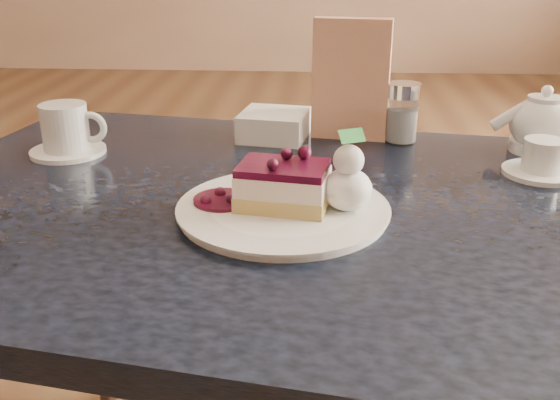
# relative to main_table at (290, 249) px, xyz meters

# --- Properties ---
(main_table) EXTENTS (1.32, 0.99, 0.75)m
(main_table) POSITION_rel_main_table_xyz_m (0.00, 0.00, 0.00)
(main_table) COLOR black
(main_table) RESTS_ON ground
(dessert_plate) EXTENTS (0.28, 0.28, 0.01)m
(dessert_plate) POSITION_rel_main_table_xyz_m (-0.01, -0.05, 0.08)
(dessert_plate) COLOR white
(dessert_plate) RESTS_ON main_table
(cheesecake_slice) EXTENTS (0.13, 0.10, 0.06)m
(cheesecake_slice) POSITION_rel_main_table_xyz_m (-0.01, -0.05, 0.12)
(cheesecake_slice) COLOR tan
(cheesecake_slice) RESTS_ON dessert_plate
(whipped_cream) EXTENTS (0.07, 0.07, 0.06)m
(whipped_cream) POSITION_rel_main_table_xyz_m (0.08, -0.05, 0.12)
(whipped_cream) COLOR white
(whipped_cream) RESTS_ON dessert_plate
(berry_sauce) EXTENTS (0.08, 0.08, 0.01)m
(berry_sauce) POSITION_rel_main_table_xyz_m (-0.09, -0.04, 0.09)
(berry_sauce) COLOR black
(berry_sauce) RESTS_ON dessert_plate
(coffee_set) EXTENTS (0.14, 0.13, 0.09)m
(coffee_set) POSITION_rel_main_table_xyz_m (-0.40, 0.19, 0.12)
(coffee_set) COLOR white
(coffee_set) RESTS_ON main_table
(tea_set) EXTENTS (0.16, 0.24, 0.11)m
(tea_set) POSITION_rel_main_table_xyz_m (0.42, 0.23, 0.12)
(tea_set) COLOR white
(tea_set) RESTS_ON main_table
(menu_card) EXTENTS (0.14, 0.05, 0.22)m
(menu_card) POSITION_rel_main_table_xyz_m (0.09, 0.32, 0.19)
(menu_card) COLOR beige
(menu_card) RESTS_ON main_table
(sugar_shaker) EXTENTS (0.06, 0.06, 0.11)m
(sugar_shaker) POSITION_rel_main_table_xyz_m (0.19, 0.30, 0.14)
(sugar_shaker) COLOR white
(sugar_shaker) RESTS_ON main_table
(napkin_stack) EXTENTS (0.14, 0.14, 0.05)m
(napkin_stack) POSITION_rel_main_table_xyz_m (-0.05, 0.31, 0.10)
(napkin_stack) COLOR white
(napkin_stack) RESTS_ON main_table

